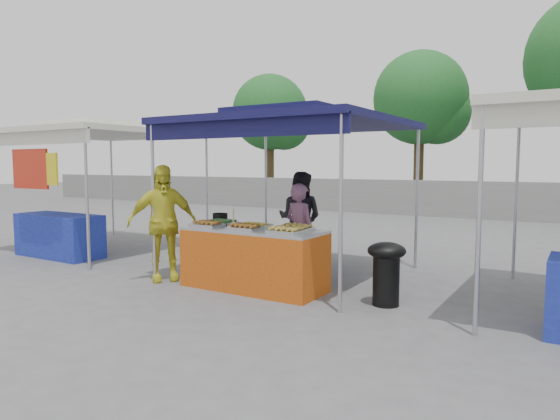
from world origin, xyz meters
The scene contains 22 objects.
ground_plane centered at (0.00, 0.00, 0.00)m, with size 80.00×80.00×0.00m, color #545456.
back_wall centered at (0.00, 11.00, 0.60)m, with size 40.00×0.25×1.20m, color slate.
main_canopy centered at (0.00, 0.97, 2.37)m, with size 3.20×3.20×2.57m.
neighbor_stall_left centered at (-4.50, 0.57, 1.60)m, with size 3.20×3.20×2.57m.
tree_0 centered at (-7.82, 12.74, 3.83)m, with size 3.35×3.26×5.61m.
tree_1 centered at (-1.33, 12.86, 4.01)m, with size 3.48×3.42×5.87m.
vendor_table centered at (0.00, -0.10, 0.43)m, with size 2.00×0.80×0.85m.
food_tray_fl centered at (-0.62, -0.34, 0.88)m, with size 0.42×0.30×0.07m.
food_tray_fm centered at (0.03, -0.34, 0.88)m, with size 0.42×0.30×0.07m.
food_tray_fr centered at (0.66, -0.34, 0.88)m, with size 0.42×0.30×0.07m.
food_tray_bl centered at (-0.63, 0.00, 0.88)m, with size 0.42×0.30×0.07m.
food_tray_bm centered at (-0.03, -0.02, 0.88)m, with size 0.42×0.30×0.07m.
food_tray_br centered at (0.63, 0.00, 0.88)m, with size 0.42×0.30×0.07m.
cooking_pot centered at (-0.87, 0.27, 0.92)m, with size 0.23×0.23×0.13m, color black.
skewer_cup centered at (-0.17, -0.33, 0.89)m, with size 0.07×0.07×0.09m, color #B0AFB6.
wok_burner centered at (1.85, 0.08, 0.47)m, with size 0.47×0.47×0.79m.
crate_left centered at (-0.45, 0.59, 0.14)m, with size 0.48×0.34×0.29m, color #122097.
crate_right centered at (0.15, 0.53, 0.16)m, with size 0.53×0.37×0.32m, color #122097.
crate_stacked centered at (0.15, 0.53, 0.47)m, with size 0.49×0.34×0.29m, color #122097.
vendor_woman centered at (0.29, 0.70, 0.73)m, with size 0.53×0.35×1.45m, color #80516F.
helper_man centered at (-0.26, 1.67, 0.80)m, with size 0.78×0.61×1.61m, color black.
customer_person centered at (-1.45, -0.38, 0.86)m, with size 1.01×0.42×1.73m, color gold.
Camera 1 is at (3.89, -5.72, 1.73)m, focal length 32.00 mm.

